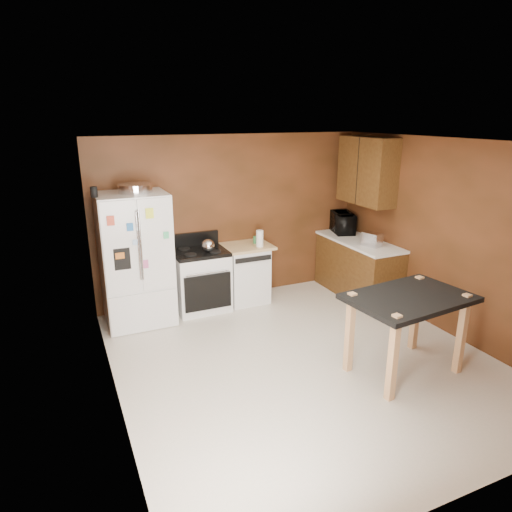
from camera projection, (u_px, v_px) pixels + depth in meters
floor at (303, 360)px, 5.38m from camera, size 4.50×4.50×0.00m
ceiling at (311, 142)px, 4.64m from camera, size 4.50×4.50×0.00m
wall_back at (232, 218)px, 6.97m from camera, size 4.20×0.00×4.20m
wall_front at (476, 353)px, 3.05m from camera, size 4.20×0.00×4.20m
wall_left at (108, 287)px, 4.19m from camera, size 0.00×4.50×4.50m
wall_right at (449, 239)px, 5.83m from camera, size 0.00×4.50×4.50m
roasting_pan at (135, 188)px, 5.91m from camera, size 0.44×0.44×0.11m
pen_cup at (94, 192)px, 5.56m from camera, size 0.09×0.09×0.13m
kettle at (208, 246)px, 6.45m from camera, size 0.19×0.19×0.19m
paper_towel at (260, 239)px, 6.74m from camera, size 0.12×0.12×0.25m
green_canister at (256, 240)px, 6.94m from camera, size 0.12×0.12×0.10m
toaster at (372, 239)px, 6.74m from camera, size 0.24×0.31×0.20m
microwave at (342, 223)px, 7.51m from camera, size 0.51×0.63×0.30m
refrigerator at (136, 260)px, 6.14m from camera, size 0.90×0.80×1.80m
gas_range at (201, 279)px, 6.67m from camera, size 0.76×0.68×1.10m
dishwasher at (245, 273)px, 6.98m from camera, size 0.78×0.63×0.89m
right_cabinets at (360, 239)px, 7.12m from camera, size 0.63×1.58×2.45m
island at (408, 307)px, 4.93m from camera, size 1.39×1.00×0.94m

